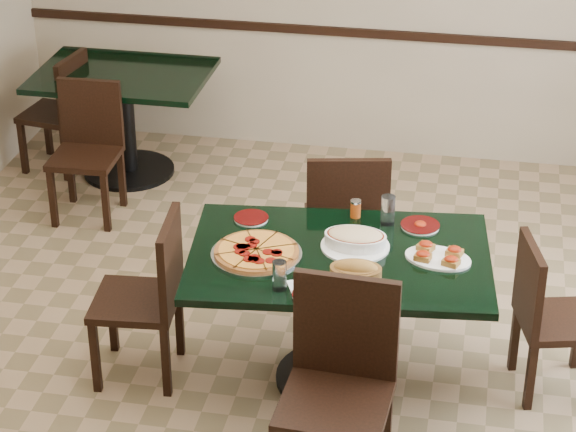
% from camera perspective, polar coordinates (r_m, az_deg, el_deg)
% --- Properties ---
extents(floor, '(5.50, 5.50, 0.00)m').
position_cam_1_polar(floor, '(5.94, 0.64, -7.68)').
color(floor, '#907353').
rests_on(floor, ground).
extents(room_shell, '(5.50, 5.50, 5.50)m').
position_cam_1_polar(room_shell, '(6.87, 11.82, 7.95)').
color(room_shell, silver).
rests_on(room_shell, floor).
extents(main_table, '(1.55, 1.09, 0.75)m').
position_cam_1_polar(main_table, '(5.54, 2.59, -3.58)').
color(main_table, black).
rests_on(main_table, floor).
extents(back_table, '(1.17, 0.85, 0.75)m').
position_cam_1_polar(back_table, '(7.80, -8.31, 5.68)').
color(back_table, black).
rests_on(back_table, floor).
extents(chair_far, '(0.53, 0.53, 0.96)m').
position_cam_1_polar(chair_far, '(6.20, 2.97, -0.17)').
color(chair_far, black).
rests_on(chair_far, floor).
extents(chair_near, '(0.49, 0.49, 1.00)m').
position_cam_1_polar(chair_near, '(4.94, 2.64, -8.09)').
color(chair_near, black).
rests_on(chair_near, floor).
extents(chair_right, '(0.47, 0.47, 0.84)m').
position_cam_1_polar(chair_right, '(5.68, 12.96, -4.72)').
color(chair_right, black).
rests_on(chair_right, floor).
extents(chair_left, '(0.45, 0.45, 0.90)m').
position_cam_1_polar(chair_left, '(5.66, -6.97, -3.76)').
color(chair_left, black).
rests_on(chair_left, floor).
extents(back_chair_near, '(0.42, 0.42, 0.88)m').
position_cam_1_polar(back_chair_near, '(7.33, -10.12, 3.71)').
color(back_chair_near, black).
rests_on(back_chair_near, floor).
extents(back_chair_left, '(0.45, 0.45, 0.85)m').
position_cam_1_polar(back_chair_left, '(7.96, -11.39, 5.47)').
color(back_chair_left, black).
rests_on(back_chair_left, floor).
extents(pepperoni_pizza, '(0.44, 0.44, 0.04)m').
position_cam_1_polar(pepperoni_pizza, '(5.43, -1.61, -1.83)').
color(pepperoni_pizza, silver).
rests_on(pepperoni_pizza, main_table).
extents(lasagna_casserole, '(0.34, 0.34, 0.09)m').
position_cam_1_polar(lasagna_casserole, '(5.48, 3.44, -1.18)').
color(lasagna_casserole, white).
rests_on(lasagna_casserole, main_table).
extents(bread_basket, '(0.25, 0.18, 0.10)m').
position_cam_1_polar(bread_basket, '(5.24, 3.46, -2.81)').
color(bread_basket, brown).
rests_on(bread_basket, main_table).
extents(bruschetta_platter, '(0.37, 0.29, 0.05)m').
position_cam_1_polar(bruschetta_platter, '(5.43, 7.63, -2.00)').
color(bruschetta_platter, white).
rests_on(bruschetta_platter, main_table).
extents(side_plate_near, '(0.19, 0.19, 0.02)m').
position_cam_1_polar(side_plate_near, '(5.11, 1.24, -4.02)').
color(side_plate_near, white).
rests_on(side_plate_near, main_table).
extents(side_plate_far_r, '(0.20, 0.20, 0.03)m').
position_cam_1_polar(side_plate_far_r, '(5.71, 6.73, -0.47)').
color(side_plate_far_r, white).
rests_on(side_plate_far_r, main_table).
extents(side_plate_far_l, '(0.18, 0.18, 0.02)m').
position_cam_1_polar(side_plate_far_l, '(5.75, -1.89, -0.11)').
color(side_plate_far_l, white).
rests_on(side_plate_far_l, main_table).
extents(napkin_setting, '(0.21, 0.21, 0.01)m').
position_cam_1_polar(napkin_setting, '(5.17, 0.99, -3.66)').
color(napkin_setting, white).
rests_on(napkin_setting, main_table).
extents(water_glass_a, '(0.07, 0.07, 0.15)m').
position_cam_1_polar(water_glass_a, '(5.69, 5.10, 0.30)').
color(water_glass_a, silver).
rests_on(water_glass_a, main_table).
extents(water_glass_b, '(0.07, 0.07, 0.14)m').
position_cam_1_polar(water_glass_b, '(5.13, -0.44, -3.04)').
color(water_glass_b, silver).
rests_on(water_glass_b, main_table).
extents(pepper_shaker, '(0.06, 0.06, 0.09)m').
position_cam_1_polar(pepper_shaker, '(5.76, 3.45, 0.39)').
color(pepper_shaker, '#B44913').
rests_on(pepper_shaker, main_table).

